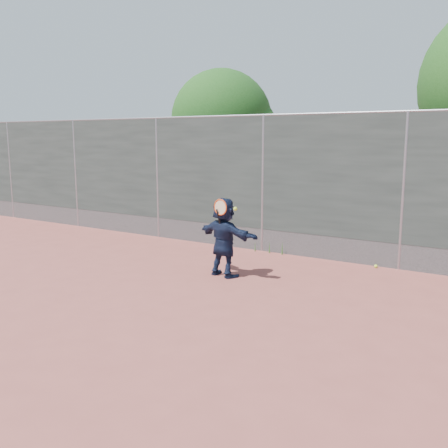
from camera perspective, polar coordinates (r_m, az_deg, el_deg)
The scene contains 7 objects.
ground at distance 8.48m, azimuth -6.91°, elevation -7.51°, with size 80.00×80.00×0.00m, color #9E4C42.
player at distance 9.10m, azimuth 0.00°, elevation -1.51°, with size 1.35×0.43×1.46m, color #151F3A.
ball_ground at distance 10.24m, azimuth 16.97°, elevation -4.64°, with size 0.07×0.07×0.07m, color #D0F336.
fence at distance 11.07m, azimuth 4.47°, elevation 4.96°, with size 20.00×0.06×3.03m.
swing_action at distance 8.79m, azimuth -0.26°, elevation 1.81°, with size 0.52×0.17×0.51m.
tree_left at distance 15.10m, azimuth 0.32°, elevation 11.44°, with size 3.15×3.00×4.53m.
weed_clump at distance 11.05m, azimuth 5.43°, elevation -2.67°, with size 0.68×0.07×0.30m.
Camera 1 is at (5.15, -6.25, 2.52)m, focal length 40.00 mm.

